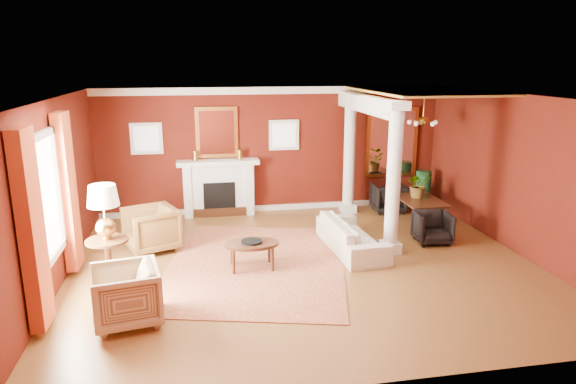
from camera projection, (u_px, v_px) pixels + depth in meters
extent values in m
plane|color=brown|center=(305.00, 264.00, 9.01)|extent=(8.00, 8.00, 0.00)
cube|color=#53110B|center=(273.00, 150.00, 11.99)|extent=(8.00, 0.04, 2.90)
cube|color=#53110B|center=(377.00, 262.00, 5.32)|extent=(8.00, 0.04, 2.90)
cube|color=#53110B|center=(53.00, 195.00, 7.95)|extent=(0.04, 7.00, 2.90)
cube|color=#53110B|center=(519.00, 175.00, 9.36)|extent=(0.04, 7.00, 2.90)
cube|color=silver|center=(306.00, 97.00, 8.29)|extent=(8.00, 7.00, 0.04)
cube|color=white|center=(219.00, 189.00, 11.81)|extent=(1.60, 0.34, 1.20)
cube|color=black|center=(220.00, 198.00, 11.68)|extent=(0.72, 0.03, 0.70)
cube|color=black|center=(220.00, 212.00, 11.77)|extent=(1.20, 0.05, 0.20)
cube|color=white|center=(218.00, 162.00, 11.61)|extent=(1.85, 0.42, 0.10)
cube|color=white|center=(188.00, 191.00, 11.66)|extent=(0.16, 0.40, 1.20)
cube|color=white|center=(249.00, 188.00, 11.90)|extent=(0.16, 0.40, 1.20)
cube|color=#C58A3A|center=(217.00, 132.00, 11.61)|extent=(0.95, 0.06, 1.15)
cube|color=white|center=(217.00, 133.00, 11.57)|extent=(0.78, 0.02, 0.98)
cube|color=white|center=(146.00, 139.00, 11.37)|extent=(0.70, 0.06, 0.70)
cube|color=white|center=(146.00, 139.00, 11.34)|extent=(0.54, 0.02, 0.54)
cube|color=white|center=(284.00, 135.00, 11.92)|extent=(0.70, 0.06, 0.70)
cube|color=white|center=(284.00, 135.00, 11.88)|extent=(0.54, 0.02, 0.54)
cube|color=white|center=(43.00, 199.00, 7.35)|extent=(0.03, 1.30, 1.70)
cube|color=white|center=(31.00, 213.00, 6.69)|extent=(0.08, 0.10, 1.90)
cube|color=white|center=(58.00, 187.00, 8.03)|extent=(0.08, 0.10, 1.90)
cube|color=#AD3F1D|center=(32.00, 231.00, 6.46)|extent=(0.18, 0.55, 2.60)
cube|color=#AD3F1D|center=(68.00, 192.00, 8.36)|extent=(0.18, 0.55, 2.60)
cube|color=white|center=(390.00, 247.00, 9.57)|extent=(0.34, 0.34, 0.20)
cylinder|color=white|center=(394.00, 177.00, 9.24)|extent=(0.26, 0.26, 2.50)
cube|color=white|center=(398.00, 105.00, 8.92)|extent=(0.36, 0.36, 0.16)
cube|color=white|center=(348.00, 208.00, 12.15)|extent=(0.34, 0.34, 0.20)
cylinder|color=white|center=(349.00, 151.00, 11.81)|extent=(0.26, 0.26, 2.50)
cube|color=white|center=(351.00, 95.00, 11.49)|extent=(0.36, 0.36, 0.16)
cube|color=white|center=(367.00, 104.00, 10.47)|extent=(0.30, 3.20, 0.32)
cube|color=gold|center=(424.00, 91.00, 10.47)|extent=(2.30, 3.40, 0.04)
cube|color=#C58A3A|center=(391.00, 142.00, 12.43)|extent=(1.30, 0.06, 1.70)
cube|color=white|center=(392.00, 143.00, 12.40)|extent=(1.10, 0.02, 1.50)
cylinder|color=#B68839|center=(424.00, 106.00, 10.60)|extent=(0.02, 0.02, 0.65)
sphere|color=#B68839|center=(423.00, 121.00, 10.68)|extent=(0.20, 0.20, 0.20)
sphere|color=beige|center=(435.00, 122.00, 10.74)|extent=(0.09, 0.09, 0.09)
sphere|color=beige|center=(421.00, 121.00, 10.96)|extent=(0.09, 0.09, 0.09)
sphere|color=beige|center=(409.00, 122.00, 10.80)|extent=(0.09, 0.09, 0.09)
sphere|color=beige|center=(416.00, 124.00, 10.49)|extent=(0.09, 0.09, 0.09)
sphere|color=beige|center=(432.00, 124.00, 10.45)|extent=(0.09, 0.09, 0.09)
cube|color=white|center=(273.00, 90.00, 11.61)|extent=(8.00, 0.08, 0.16)
cube|color=white|center=(274.00, 207.00, 12.29)|extent=(8.00, 0.08, 0.12)
cube|color=maroon|center=(256.00, 264.00, 8.99)|extent=(3.96, 4.70, 0.02)
imported|color=beige|center=(352.00, 230.00, 9.60)|extent=(0.70, 2.05, 0.79)
imported|color=black|center=(151.00, 227.00, 9.59)|extent=(1.10, 1.14, 0.91)
imported|color=tan|center=(126.00, 293.00, 6.91)|extent=(0.95, 0.99, 0.89)
cylinder|color=black|center=(252.00, 244.00, 8.73)|extent=(0.93, 0.93, 0.05)
cylinder|color=black|center=(234.00, 263.00, 8.53)|extent=(0.05, 0.05, 0.42)
cylinder|color=black|center=(273.00, 260.00, 8.65)|extent=(0.05, 0.05, 0.42)
cylinder|color=black|center=(232.00, 254.00, 8.93)|extent=(0.05, 0.05, 0.42)
cylinder|color=black|center=(269.00, 252.00, 9.04)|extent=(0.05, 0.05, 0.42)
imported|color=black|center=(249.00, 236.00, 8.77)|extent=(0.15, 0.05, 0.20)
cylinder|color=black|center=(111.00, 283.00, 8.21)|extent=(0.48, 0.48, 0.04)
cylinder|color=black|center=(109.00, 263.00, 8.12)|extent=(0.10, 0.10, 0.74)
cylinder|color=black|center=(107.00, 241.00, 8.03)|extent=(0.66, 0.66, 0.04)
sphere|color=#B68839|center=(106.00, 227.00, 7.98)|extent=(0.31, 0.31, 0.31)
cylinder|color=#B68839|center=(104.00, 214.00, 7.92)|extent=(0.03, 0.03, 0.33)
cone|color=beige|center=(103.00, 195.00, 7.85)|extent=(0.48, 0.48, 0.33)
imported|color=black|center=(419.00, 202.00, 11.35)|extent=(0.55, 1.54, 0.86)
imported|color=black|center=(433.00, 226.00, 10.02)|extent=(0.71, 0.67, 0.67)
imported|color=black|center=(388.00, 196.00, 12.11)|extent=(0.76, 0.72, 0.73)
sphere|color=#133E1E|center=(422.00, 202.00, 12.29)|extent=(0.40, 0.40, 0.40)
cylinder|color=#133E1E|center=(423.00, 190.00, 12.22)|extent=(0.36, 0.36, 0.95)
imported|color=#26591E|center=(419.00, 173.00, 11.19)|extent=(0.57, 0.63, 0.46)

